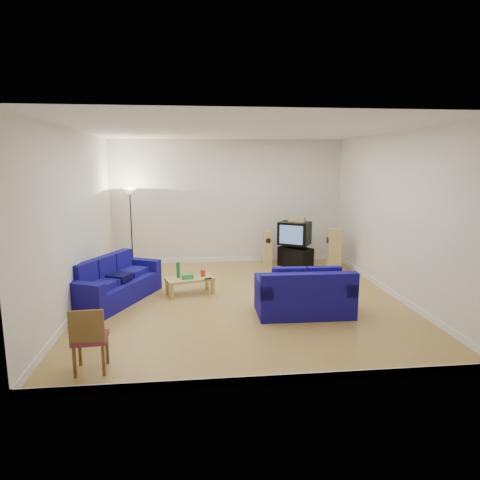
{
  "coord_description": "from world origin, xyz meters",
  "views": [
    {
      "loc": [
        -0.92,
        -7.9,
        2.62
      ],
      "look_at": [
        0.0,
        0.4,
        1.1
      ],
      "focal_mm": 32.0,
      "sensor_mm": 36.0,
      "label": 1
    }
  ],
  "objects": [
    {
      "name": "room",
      "position": [
        0.0,
        0.0,
        1.54
      ],
      "size": [
        6.01,
        6.51,
        3.21
      ],
      "color": "brown",
      "rests_on": "ground"
    },
    {
      "name": "sofa_three_seat",
      "position": [
        -2.5,
        0.19,
        0.3
      ],
      "size": [
        1.7,
        2.27,
        0.81
      ],
      "rotation": [
        0.0,
        0.0,
        -2.01
      ],
      "color": "#0C0763",
      "rests_on": "ground"
    },
    {
      "name": "sofa_loveseat",
      "position": [
        0.98,
        -0.94,
        0.31
      ],
      "size": [
        1.66,
        0.95,
        0.82
      ],
      "rotation": [
        0.0,
        0.0,
        -0.02
      ],
      "color": "#0C0763",
      "rests_on": "ground"
    },
    {
      "name": "coffee_table",
      "position": [
        -1.01,
        0.44,
        0.29
      ],
      "size": [
        1.04,
        0.72,
        0.34
      ],
      "rotation": [
        0.0,
        0.0,
        0.29
      ],
      "color": "tan",
      "rests_on": "ground"
    },
    {
      "name": "bottle",
      "position": [
        -1.23,
        0.48,
        0.5
      ],
      "size": [
        0.1,
        0.1,
        0.32
      ],
      "primitive_type": "cylinder",
      "rotation": [
        0.0,
        0.0,
        0.49
      ],
      "color": "#197233",
      "rests_on": "coffee_table"
    },
    {
      "name": "tissue_box",
      "position": [
        -1.05,
        0.38,
        0.39
      ],
      "size": [
        0.24,
        0.16,
        0.09
      ],
      "primitive_type": "cube",
      "rotation": [
        0.0,
        0.0,
        0.19
      ],
      "color": "green",
      "rests_on": "coffee_table"
    },
    {
      "name": "red_canister",
      "position": [
        -0.74,
        0.53,
        0.41
      ],
      "size": [
        0.13,
        0.13,
        0.14
      ],
      "primitive_type": "cylinder",
      "rotation": [
        0.0,
        0.0,
        0.46
      ],
      "color": "red",
      "rests_on": "coffee_table"
    },
    {
      "name": "remote",
      "position": [
        -0.64,
        0.32,
        0.35
      ],
      "size": [
        0.15,
        0.1,
        0.02
      ],
      "primitive_type": "cube",
      "rotation": [
        0.0,
        0.0,
        0.4
      ],
      "color": "black",
      "rests_on": "coffee_table"
    },
    {
      "name": "tv_stand",
      "position": [
        1.65,
        2.46,
        0.25
      ],
      "size": [
        0.86,
        0.92,
        0.5
      ],
      "primitive_type": "cube",
      "rotation": [
        0.0,
        0.0,
        -0.89
      ],
      "color": "black",
      "rests_on": "ground"
    },
    {
      "name": "av_receiver",
      "position": [
        1.7,
        2.51,
        0.54
      ],
      "size": [
        0.42,
        0.46,
        0.09
      ],
      "primitive_type": "cube",
      "rotation": [
        0.0,
        0.0,
        -1.26
      ],
      "color": "black",
      "rests_on": "tv_stand"
    },
    {
      "name": "television",
      "position": [
        1.6,
        2.44,
        0.87
      ],
      "size": [
        0.91,
        0.84,
        0.57
      ],
      "rotation": [
        0.0,
        0.0,
        -0.54
      ],
      "color": "black",
      "rests_on": "av_receiver"
    },
    {
      "name": "centre_speaker",
      "position": [
        1.65,
        2.43,
        1.23
      ],
      "size": [
        0.43,
        0.34,
        0.14
      ],
      "primitive_type": "cube",
      "rotation": [
        0.0,
        0.0,
        -0.53
      ],
      "color": "tan",
      "rests_on": "television"
    },
    {
      "name": "speaker_left",
      "position": [
        0.97,
        2.7,
        0.46
      ],
      "size": [
        0.23,
        0.29,
        0.91
      ],
      "rotation": [
        0.0,
        0.0,
        -0.06
      ],
      "color": "tan",
      "rests_on": "ground"
    },
    {
      "name": "speaker_right",
      "position": [
        2.45,
        1.91,
        0.53
      ],
      "size": [
        0.33,
        0.25,
        1.05
      ],
      "rotation": [
        0.0,
        0.0,
        -1.59
      ],
      "color": "tan",
      "rests_on": "ground"
    },
    {
      "name": "floor_lamp",
      "position": [
        -2.43,
        2.7,
        1.65
      ],
      "size": [
        0.34,
        0.34,
        1.99
      ],
      "color": "black",
      "rests_on": "ground"
    },
    {
      "name": "dining_chair",
      "position": [
        -2.24,
        -2.71,
        0.49
      ],
      "size": [
        0.44,
        0.44,
        0.87
      ],
      "rotation": [
        0.0,
        0.0,
        0.06
      ],
      "color": "brown",
      "rests_on": "ground"
    }
  ]
}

